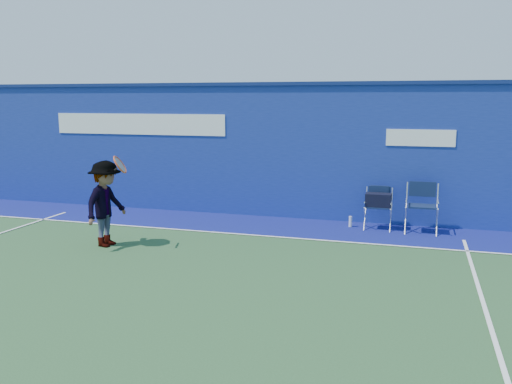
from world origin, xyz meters
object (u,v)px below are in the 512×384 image
(water_bottle, at_px, (350,222))
(tennis_player, at_px, (106,204))
(directors_chair_right, at_px, (421,217))
(directors_chair_left, at_px, (378,211))

(water_bottle, relative_size, tennis_player, 0.14)
(tennis_player, bearing_deg, directors_chair_right, 25.89)
(directors_chair_left, xyz_separation_m, directors_chair_right, (0.87, -0.06, -0.06))
(directors_chair_right, height_order, tennis_player, tennis_player)
(directors_chair_right, relative_size, water_bottle, 4.28)
(water_bottle, height_order, tennis_player, tennis_player)
(directors_chair_right, xyz_separation_m, tennis_player, (-5.61, -2.72, 0.48))
(directors_chair_left, height_order, water_bottle, directors_chair_left)
(directors_chair_left, relative_size, directors_chair_right, 0.87)
(directors_chair_right, distance_m, tennis_player, 6.25)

